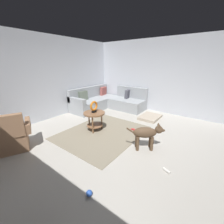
% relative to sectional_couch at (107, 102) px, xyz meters
% --- Properties ---
extents(ground_plane, '(6.00, 6.00, 0.10)m').
position_rel_sectional_couch_xyz_m(ground_plane, '(-1.99, -2.01, -0.34)').
color(ground_plane, '#B7B2A8').
extents(wall_back, '(6.00, 0.12, 2.70)m').
position_rel_sectional_couch_xyz_m(wall_back, '(-1.99, 0.93, 1.06)').
color(wall_back, silver).
rests_on(wall_back, ground_plane).
extents(wall_right, '(0.12, 6.00, 2.70)m').
position_rel_sectional_couch_xyz_m(wall_right, '(0.95, -2.01, 1.06)').
color(wall_right, silver).
rests_on(wall_right, ground_plane).
extents(area_rug, '(2.30, 1.90, 0.01)m').
position_rel_sectional_couch_xyz_m(area_rug, '(-1.84, -1.31, -0.29)').
color(area_rug, gray).
rests_on(area_rug, ground_plane).
extents(sectional_couch, '(2.20, 2.25, 0.88)m').
position_rel_sectional_couch_xyz_m(sectional_couch, '(0.00, 0.00, 0.00)').
color(sectional_couch, '#9EA3A8').
rests_on(sectional_couch, ground_plane).
extents(armchair, '(0.98, 0.88, 0.88)m').
position_rel_sectional_couch_xyz_m(armchair, '(-3.66, -0.24, 0.03)').
color(armchair, '#936B4C').
rests_on(armchair, ground_plane).
extents(side_table, '(0.60, 0.60, 0.54)m').
position_rel_sectional_couch_xyz_m(side_table, '(-1.84, -1.02, 0.12)').
color(side_table, brown).
rests_on(side_table, ground_plane).
extents(torus_sculpture, '(0.28, 0.08, 0.33)m').
position_rel_sectional_couch_xyz_m(torus_sculpture, '(-1.84, -1.02, 0.42)').
color(torus_sculpture, black).
rests_on(torus_sculpture, side_table).
extents(dog_bed_mat, '(0.80, 0.60, 0.09)m').
position_rel_sectional_couch_xyz_m(dog_bed_mat, '(-0.01, -1.93, -0.25)').
color(dog_bed_mat, '#B2A38E').
rests_on(dog_bed_mat, ground_plane).
extents(dog, '(0.54, 0.72, 0.63)m').
position_rel_sectional_couch_xyz_m(dog, '(-1.85, -2.60, 0.09)').
color(dog, brown).
rests_on(dog, ground_plane).
extents(dog_toy_ball, '(0.09, 0.09, 0.09)m').
position_rel_sectional_couch_xyz_m(dog_toy_ball, '(-3.50, -2.46, -0.25)').
color(dog_toy_ball, blue).
rests_on(dog_toy_ball, ground_plane).
extents(dog_toy_rope, '(0.11, 0.15, 0.05)m').
position_rel_sectional_couch_xyz_m(dog_toy_rope, '(-2.32, -3.21, -0.27)').
color(dog_toy_rope, silver).
rests_on(dog_toy_rope, ground_plane).
extents(dog_toy_bone, '(0.06, 0.18, 0.06)m').
position_rel_sectional_couch_xyz_m(dog_toy_bone, '(-1.20, -1.94, -0.26)').
color(dog_toy_bone, red).
rests_on(dog_toy_bone, ground_plane).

